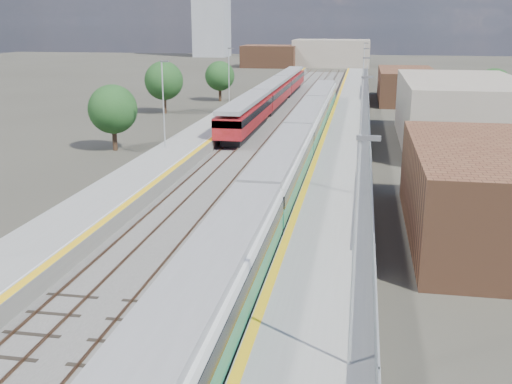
# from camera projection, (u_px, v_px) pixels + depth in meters

# --- Properties ---
(ground) EXTENTS (320.00, 320.00, 0.00)m
(ground) POSITION_uv_depth(u_px,v_px,m) (300.00, 131.00, 66.14)
(ground) COLOR #47443A
(ground) RESTS_ON ground
(ballast_bed) EXTENTS (10.50, 155.00, 0.06)m
(ballast_bed) POSITION_uv_depth(u_px,v_px,m) (283.00, 126.00, 68.88)
(ballast_bed) COLOR #565451
(ballast_bed) RESTS_ON ground
(tracks) EXTENTS (8.96, 160.00, 0.17)m
(tracks) POSITION_uv_depth(u_px,v_px,m) (290.00, 123.00, 70.34)
(tracks) COLOR #4C3323
(tracks) RESTS_ON ground
(platform_right) EXTENTS (4.70, 155.00, 8.52)m
(platform_right) POSITION_uv_depth(u_px,v_px,m) (349.00, 124.00, 67.47)
(platform_right) COLOR slate
(platform_right) RESTS_ON ground
(platform_left) EXTENTS (4.30, 155.00, 8.52)m
(platform_left) POSITION_uv_depth(u_px,v_px,m) (225.00, 120.00, 69.87)
(platform_left) COLOR slate
(platform_left) RESTS_ON ground
(buildings) EXTENTS (72.00, 185.50, 40.00)m
(buildings) POSITION_uv_depth(u_px,v_px,m) (266.00, 25.00, 150.13)
(buildings) COLOR brown
(buildings) RESTS_ON ground
(green_train) EXTENTS (2.74, 76.33, 3.02)m
(green_train) POSITION_uv_depth(u_px,v_px,m) (297.00, 142.00, 49.30)
(green_train) COLOR black
(green_train) RESTS_ON ground
(red_train) EXTENTS (2.86, 58.06, 3.61)m
(red_train) POSITION_uv_depth(u_px,v_px,m) (273.00, 93.00, 82.29)
(red_train) COLOR black
(red_train) RESTS_ON ground
(tree_a) EXTENTS (4.53, 4.53, 6.13)m
(tree_a) POSITION_uv_depth(u_px,v_px,m) (113.00, 109.00, 55.14)
(tree_a) COLOR #382619
(tree_a) RESTS_ON ground
(tree_b) EXTENTS (4.99, 4.99, 6.76)m
(tree_b) POSITION_uv_depth(u_px,v_px,m) (164.00, 81.00, 77.55)
(tree_b) COLOR #382619
(tree_b) RESTS_ON ground
(tree_c) EXTENTS (4.42, 4.42, 5.99)m
(tree_c) POSITION_uv_depth(u_px,v_px,m) (220.00, 76.00, 89.89)
(tree_c) COLOR #382619
(tree_c) RESTS_ON ground
(tree_d) EXTENTS (4.58, 4.58, 6.20)m
(tree_d) POSITION_uv_depth(u_px,v_px,m) (493.00, 87.00, 73.21)
(tree_d) COLOR #382619
(tree_d) RESTS_ON ground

